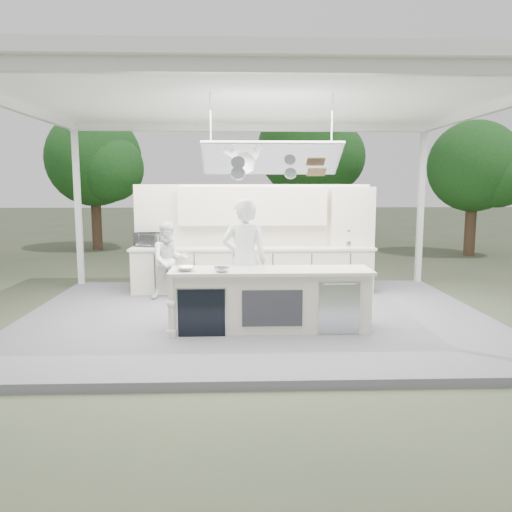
{
  "coord_description": "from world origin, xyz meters",
  "views": [
    {
      "loc": [
        -0.3,
        -8.47,
        2.35
      ],
      "look_at": [
        0.02,
        0.4,
        1.09
      ],
      "focal_mm": 35.0,
      "sensor_mm": 36.0,
      "label": 1
    }
  ],
  "objects_px": {
    "back_counter": "(253,269)",
    "sous_chef": "(169,260)",
    "head_chef": "(244,261)",
    "demo_island": "(269,299)"
  },
  "relations": [
    {
      "from": "back_counter",
      "to": "sous_chef",
      "type": "bearing_deg",
      "value": -160.26
    },
    {
      "from": "demo_island",
      "to": "back_counter",
      "type": "distance_m",
      "value": 2.82
    },
    {
      "from": "demo_island",
      "to": "head_chef",
      "type": "relative_size",
      "value": 1.53
    },
    {
      "from": "head_chef",
      "to": "sous_chef",
      "type": "relative_size",
      "value": 1.32
    },
    {
      "from": "demo_island",
      "to": "sous_chef",
      "type": "distance_m",
      "value": 2.9
    },
    {
      "from": "back_counter",
      "to": "sous_chef",
      "type": "xyz_separation_m",
      "value": [
        -1.67,
        -0.6,
        0.29
      ]
    },
    {
      "from": "demo_island",
      "to": "sous_chef",
      "type": "relative_size",
      "value": 2.03
    },
    {
      "from": "demo_island",
      "to": "sous_chef",
      "type": "height_order",
      "value": "sous_chef"
    },
    {
      "from": "demo_island",
      "to": "head_chef",
      "type": "height_order",
      "value": "head_chef"
    },
    {
      "from": "demo_island",
      "to": "head_chef",
      "type": "xyz_separation_m",
      "value": [
        -0.38,
        0.5,
        0.54
      ]
    }
  ]
}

